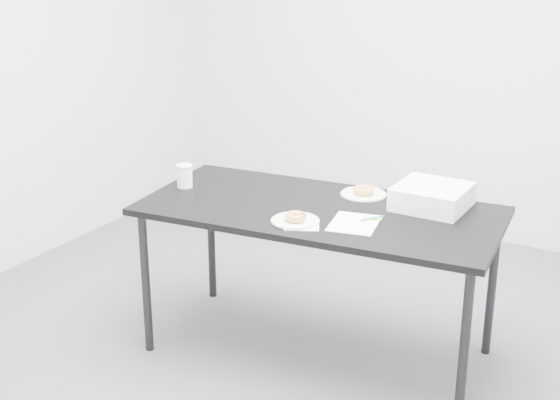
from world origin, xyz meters
The scene contains 14 objects.
floor centered at (0.00, 0.00, 0.00)m, with size 4.00×4.00×0.00m, color #4F4F54.
wall_back centered at (0.00, 2.00, 1.35)m, with size 4.00×0.02×2.70m, color silver.
table centered at (0.12, 0.09, 0.71)m, with size 1.76×0.96×0.77m.
scorecard centered at (0.35, -0.01, 0.77)m, with size 0.20×0.26×0.00m, color white.
logo_patch centered at (0.42, 0.09, 0.77)m, with size 0.04×0.04×0.00m, color green.
pen centered at (0.40, 0.07, 0.77)m, with size 0.01×0.01×0.12m, color #0B7C60.
napkin centered at (0.16, -0.15, 0.77)m, with size 0.15×0.15×0.00m, color white.
plate_near centered at (0.12, -0.13, 0.77)m, with size 0.22×0.22×0.01m, color white.
donut_near centered at (0.12, -0.13, 0.79)m, with size 0.10×0.10×0.03m, color #D78444.
plate_far centered at (0.23, 0.37, 0.77)m, with size 0.23×0.23×0.01m, color white.
donut_far centered at (0.23, 0.37, 0.79)m, with size 0.11×0.11×0.04m, color #D78444.
coffee_cup centered at (-0.61, 0.02, 0.83)m, with size 0.08×0.08×0.12m, color white.
cup_lid centered at (0.53, 0.35, 0.77)m, with size 0.10×0.10×0.01m, color white.
bakery_box centered at (0.58, 0.36, 0.82)m, with size 0.32×0.32×0.11m, color white.
Camera 1 is at (1.70, -2.99, 2.03)m, focal length 50.00 mm.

